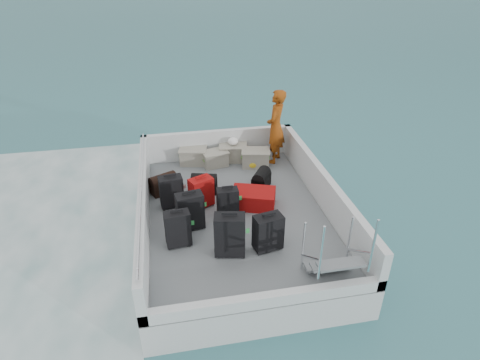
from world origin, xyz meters
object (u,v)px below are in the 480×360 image
object	(u,v)px
crate_0	(193,157)
crate_2	(233,153)
suitcase_2	(171,192)
crate_1	(215,159)
suitcase_0	(178,229)
suitcase_6	(268,233)
suitcase_7	(228,202)
suitcase_1	(190,211)
suitcase_3	(230,235)
suitcase_8	(253,198)
passenger	(276,127)
crate_3	(255,159)
suitcase_5	(201,193)

from	to	relation	value
crate_0	crate_2	xyz separation A→B (m)	(0.96, 0.00, 0.01)
suitcase_2	crate_1	xyz separation A→B (m)	(1.07, 1.57, -0.16)
suitcase_0	suitcase_6	world-z (taller)	suitcase_0
suitcase_0	suitcase_7	world-z (taller)	suitcase_0
suitcase_2	crate_0	bearing A→B (deg)	65.40
suitcase_1	crate_1	xyz separation A→B (m)	(0.77, 2.36, -0.19)
suitcase_3	suitcase_6	distance (m)	0.65
suitcase_0	suitcase_3	xyz separation A→B (m)	(0.82, -0.40, 0.05)
suitcase_2	suitcase_8	xyz separation A→B (m)	(1.58, -0.29, -0.16)
suitcase_1	suitcase_7	world-z (taller)	suitcase_1
suitcase_2	crate_2	size ratio (longest dim) A/B	1.04
suitcase_0	crate_0	bearing A→B (deg)	73.95
suitcase_1	passenger	distance (m)	3.27
suitcase_7	passenger	size ratio (longest dim) A/B	0.32
suitcase_7	crate_1	xyz separation A→B (m)	(0.04, 2.08, -0.12)
suitcase_0	suitcase_6	size ratio (longest dim) A/B	1.01
suitcase_0	suitcase_7	distance (m)	1.23
suitcase_1	passenger	bearing A→B (deg)	37.76
crate_0	passenger	world-z (taller)	passenger
crate_0	passenger	xyz separation A→B (m)	(1.93, -0.22, 0.70)
suitcase_0	suitcase_1	distance (m)	0.52
suitcase_2	crate_0	world-z (taller)	suitcase_2
suitcase_1	crate_3	size ratio (longest dim) A/B	1.16
suitcase_2	passenger	size ratio (longest dim) A/B	0.37
suitcase_8	crate_3	distance (m)	1.72
suitcase_1	suitcase_6	bearing A→B (deg)	-43.36
suitcase_5	suitcase_8	size ratio (longest dim) A/B	0.73
suitcase_7	crate_3	bearing A→B (deg)	63.11
suitcase_0	crate_3	world-z (taller)	suitcase_0
suitcase_3	suitcase_5	bearing A→B (deg)	112.22
suitcase_5	crate_1	world-z (taller)	suitcase_5
suitcase_1	crate_3	xyz separation A→B (m)	(1.70, 2.17, -0.17)
crate_3	suitcase_2	bearing A→B (deg)	-145.51
suitcase_2	suitcase_6	xyz separation A→B (m)	(1.53, -1.63, 0.00)
suitcase_1	suitcase_5	xyz separation A→B (m)	(0.27, 0.69, -0.05)
suitcase_5	crate_0	bearing A→B (deg)	65.64
suitcase_0	crate_0	distance (m)	3.07
suitcase_1	suitcase_5	world-z (taller)	suitcase_1
crate_0	crate_2	world-z (taller)	crate_2
suitcase_8	crate_0	distance (m)	2.29
suitcase_8	crate_2	xyz separation A→B (m)	(-0.04, 2.06, 0.02)
suitcase_7	crate_1	bearing A→B (deg)	89.17
crate_0	crate_2	bearing A→B (deg)	0.00
suitcase_1	suitcase_7	xyz separation A→B (m)	(0.73, 0.29, -0.07)
suitcase_6	passenger	bearing A→B (deg)	61.28
suitcase_1	suitcase_0	bearing A→B (deg)	-127.23
passenger	suitcase_0	bearing A→B (deg)	-9.73
suitcase_0	passenger	size ratio (longest dim) A/B	0.38
crate_3	passenger	bearing A→B (deg)	19.20
crate_2	passenger	distance (m)	1.21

